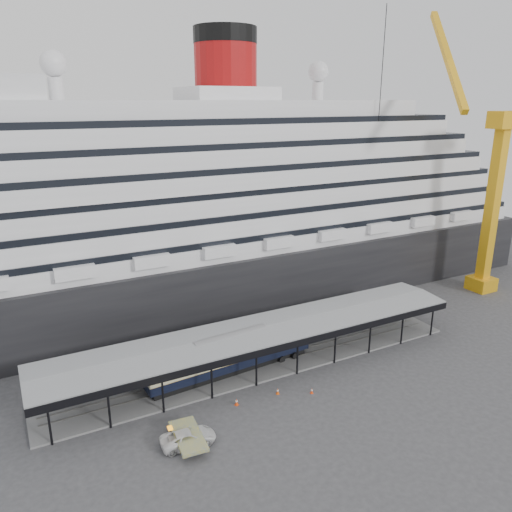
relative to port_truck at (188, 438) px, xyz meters
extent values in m
plane|color=#363638|center=(13.94, 5.42, -0.77)|extent=(200.00, 200.00, 0.00)
cube|color=black|center=(13.94, 37.42, 4.23)|extent=(130.00, 30.00, 10.00)
cylinder|color=#9B0C0D|center=(21.94, 37.42, 36.63)|extent=(10.00, 10.00, 9.00)
cylinder|color=black|center=(21.94, 37.42, 41.88)|extent=(10.10, 10.10, 2.50)
sphere|color=silver|center=(-4.06, 37.42, 36.93)|extent=(3.60, 3.60, 3.60)
sphere|color=silver|center=(39.94, 37.42, 36.93)|extent=(3.60, 3.60, 3.60)
cube|color=slate|center=(13.94, 10.42, -0.65)|extent=(56.00, 8.00, 0.24)
cube|color=slate|center=(13.94, 9.70, -0.49)|extent=(54.00, 0.08, 0.10)
cube|color=slate|center=(13.94, 11.14, -0.49)|extent=(54.00, 0.08, 0.10)
cube|color=black|center=(13.94, 5.92, 3.68)|extent=(56.00, 0.18, 0.90)
cube|color=black|center=(13.94, 14.92, 3.68)|extent=(56.00, 0.18, 0.90)
cube|color=slate|center=(13.94, 10.42, 4.41)|extent=(56.00, 9.00, 0.24)
cube|color=gold|center=(61.94, 15.42, 0.43)|extent=(4.00, 4.00, 2.40)
cube|color=gold|center=(61.94, 15.42, 14.63)|extent=(1.80, 1.80, 26.00)
cube|color=gold|center=(61.94, 15.42, 29.03)|extent=(5.00, 3.20, 2.80)
cube|color=gold|center=(53.07, 20.55, 38.43)|extent=(11.42, 18.78, 16.80)
cylinder|color=black|center=(44.20, 25.67, 22.83)|extent=(0.12, 0.12, 47.21)
imported|color=silver|center=(0.00, 0.00, 0.00)|extent=(5.74, 3.00, 1.54)
cube|color=black|center=(9.61, 10.42, -0.18)|extent=(21.39, 3.90, 0.71)
cube|color=black|center=(9.61, 10.42, 0.74)|extent=(22.43, 4.37, 1.11)
cube|color=beige|center=(9.61, 10.42, 1.95)|extent=(22.43, 4.41, 1.32)
cube|color=black|center=(9.61, 10.42, 2.81)|extent=(22.43, 4.37, 0.41)
cube|color=#ED410D|center=(7.18, 3.80, -0.75)|extent=(0.54, 0.54, 0.03)
cone|color=#ED410D|center=(7.18, 3.80, -0.35)|extent=(0.46, 0.46, 0.80)
cylinder|color=white|center=(7.18, 3.80, -0.27)|extent=(0.25, 0.25, 0.16)
cube|color=#DD4E0C|center=(12.40, 3.55, -0.76)|extent=(0.51, 0.51, 0.03)
cone|color=#DD4E0C|center=(12.40, 3.55, -0.38)|extent=(0.43, 0.43, 0.73)
cylinder|color=white|center=(12.40, 3.55, -0.31)|extent=(0.23, 0.23, 0.14)
cube|color=#FA400D|center=(16.00, 1.80, -0.76)|extent=(0.38, 0.38, 0.03)
cone|color=#FA400D|center=(16.00, 1.80, -0.43)|extent=(0.32, 0.32, 0.65)
cylinder|color=white|center=(16.00, 1.80, -0.36)|extent=(0.21, 0.21, 0.13)
camera|label=1|loc=(-13.67, -40.23, 32.08)|focal=35.00mm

